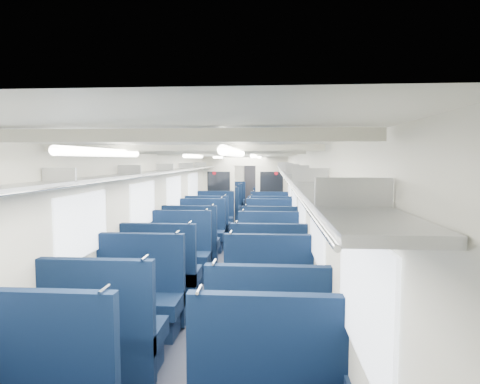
{
  "coord_description": "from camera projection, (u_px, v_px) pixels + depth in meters",
  "views": [
    {
      "loc": [
        0.85,
        -9.84,
        2.2
      ],
      "look_at": [
        -0.03,
        1.74,
        1.27
      ],
      "focal_mm": 30.45,
      "sensor_mm": 36.0,
      "label": 1
    }
  ],
  "objects": [
    {
      "name": "seat_19",
      "position": [
        270.0,
        221.0,
        11.95
      ],
      "size": [
        1.15,
        0.64,
        1.28
      ],
      "color": "#0B1B36",
      "rests_on": "floor"
    },
    {
      "name": "seat_22",
      "position": [
        226.0,
        208.0,
        15.26
      ],
      "size": [
        1.15,
        0.64,
        1.28
      ],
      "color": "#0B1B36",
      "rests_on": "floor"
    },
    {
      "name": "seat_4",
      "position": [
        104.0,
        338.0,
        4.13
      ],
      "size": [
        1.15,
        0.64,
        1.28
      ],
      "color": "#0B1B36",
      "rests_on": "floor"
    },
    {
      "name": "seat_6",
      "position": [
        138.0,
        302.0,
        5.17
      ],
      "size": [
        1.15,
        0.64,
        1.28
      ],
      "color": "#0B1B36",
      "rests_on": "floor"
    },
    {
      "name": "seat_14",
      "position": [
        201.0,
        234.0,
        9.86
      ],
      "size": [
        1.15,
        0.64,
        1.28
      ],
      "color": "#0B1B36",
      "rests_on": "floor"
    },
    {
      "name": "seat_21",
      "position": [
        270.0,
        212.0,
        14.06
      ],
      "size": [
        1.15,
        0.64,
        1.28
      ],
      "color": "#0B1B36",
      "rests_on": "floor"
    },
    {
      "name": "seat_20",
      "position": [
        222.0,
        211.0,
        14.22
      ],
      "size": [
        1.15,
        0.64,
        1.28
      ],
      "color": "#0B1B36",
      "rests_on": "floor"
    },
    {
      "name": "seat_25",
      "position": [
        270.0,
        205.0,
        16.34
      ],
      "size": [
        1.15,
        0.64,
        1.28
      ],
      "color": "#0B1B36",
      "rests_on": "floor"
    },
    {
      "name": "seat_15",
      "position": [
        270.0,
        235.0,
        9.79
      ],
      "size": [
        1.15,
        0.64,
        1.28
      ],
      "color": "#0B1B36",
      "rests_on": "floor"
    },
    {
      "name": "seat_13",
      "position": [
        269.0,
        246.0,
        8.52
      ],
      "size": [
        1.15,
        0.64,
        1.28
      ],
      "color": "#0B1B36",
      "rests_on": "floor"
    },
    {
      "name": "seat_10",
      "position": [
        180.0,
        257.0,
        7.55
      ],
      "size": [
        1.15,
        0.64,
        1.28
      ],
      "color": "#0B1B36",
      "rests_on": "floor"
    },
    {
      "name": "seat_12",
      "position": [
        191.0,
        245.0,
        8.63
      ],
      "size": [
        1.15,
        0.64,
        1.28
      ],
      "color": "#0B1B36",
      "rests_on": "floor"
    },
    {
      "name": "ceiling_fittings",
      "position": [
        235.0,
        156.0,
        9.58
      ],
      "size": [
        2.7,
        16.06,
        0.11
      ],
      "color": "beige",
      "rests_on": "ceiling"
    },
    {
      "name": "seat_9",
      "position": [
        269.0,
        277.0,
        6.28
      ],
      "size": [
        1.15,
        0.64,
        1.28
      ],
      "color": "#0B1B36",
      "rests_on": "floor"
    },
    {
      "name": "dado_left",
      "position": [
        180.0,
        234.0,
        10.1
      ],
      "size": [
        0.03,
        17.9,
        0.7
      ],
      "primitive_type": "cube",
      "color": "black",
      "rests_on": "floor"
    },
    {
      "name": "seat_24",
      "position": [
        229.0,
        204.0,
        16.48
      ],
      "size": [
        1.15,
        0.64,
        1.28
      ],
      "color": "#0B1B36",
      "rests_on": "floor"
    },
    {
      "name": "end_door",
      "position": [
        252.0,
        185.0,
        18.83
      ],
      "size": [
        0.75,
        0.06,
        2.0
      ],
      "primitive_type": "cube",
      "color": "black",
      "rests_on": "floor"
    },
    {
      "name": "windows",
      "position": [
        234.0,
        193.0,
        9.45
      ],
      "size": [
        2.78,
        15.6,
        0.75
      ],
      "color": "white",
      "rests_on": "wall_left"
    },
    {
      "name": "seat_11",
      "position": [
        269.0,
        259.0,
        7.37
      ],
      "size": [
        1.15,
        0.64,
        1.28
      ],
      "color": "#0B1B36",
      "rests_on": "floor"
    },
    {
      "name": "wall_right",
      "position": [
        293.0,
        202.0,
        9.82
      ],
      "size": [
        0.02,
        18.0,
        2.35
      ],
      "primitive_type": "cube",
      "color": "beige",
      "rests_on": "floor"
    },
    {
      "name": "floor",
      "position": [
        236.0,
        249.0,
        10.02
      ],
      "size": [
        2.8,
        18.0,
        0.01
      ],
      "primitive_type": "cube",
      "color": "black",
      "rests_on": "ground"
    },
    {
      "name": "seat_7",
      "position": [
        268.0,
        304.0,
        5.1
      ],
      "size": [
        1.15,
        0.64,
        1.28
      ],
      "color": "#0B1B36",
      "rests_on": "floor"
    },
    {
      "name": "bulkhead",
      "position": [
        245.0,
        189.0,
        13.49
      ],
      "size": [
        2.8,
        0.1,
        2.35
      ],
      "color": "beige",
      "rests_on": "floor"
    },
    {
      "name": "luggage_rack_left",
      "position": [
        186.0,
        169.0,
        9.96
      ],
      "size": [
        0.36,
        17.4,
        0.18
      ],
      "color": "#B2B5BA",
      "rests_on": "wall_left"
    },
    {
      "name": "seat_17",
      "position": [
        270.0,
        228.0,
        10.8
      ],
      "size": [
        1.15,
        0.64,
        1.28
      ],
      "color": "#0B1B36",
      "rests_on": "floor"
    },
    {
      "name": "luggage_rack_right",
      "position": [
        286.0,
        169.0,
        9.77
      ],
      "size": [
        0.36,
        17.4,
        0.18
      ],
      "color": "#B2B5BA",
      "rests_on": "wall_right"
    },
    {
      "name": "wall_far",
      "position": [
        252.0,
        182.0,
        18.87
      ],
      "size": [
        2.8,
        0.02,
        2.35
      ],
      "primitive_type": "cube",
      "color": "beige",
      "rests_on": "floor"
    },
    {
      "name": "wall_left",
      "position": [
        179.0,
        201.0,
        10.03
      ],
      "size": [
        0.02,
        18.0,
        2.35
      ],
      "primitive_type": "cube",
      "color": "beige",
      "rests_on": "floor"
    },
    {
      "name": "ceiling",
      "position": [
        236.0,
        153.0,
        9.83
      ],
      "size": [
        2.8,
        18.0,
        0.01
      ],
      "primitive_type": "cube",
      "color": "silver",
      "rests_on": "wall_left"
    },
    {
      "name": "seat_5",
      "position": [
        267.0,
        348.0,
        3.89
      ],
      "size": [
        1.15,
        0.64,
        1.28
      ],
      "color": "#0B1B36",
      "rests_on": "floor"
    },
    {
      "name": "seat_18",
      "position": [
        215.0,
        220.0,
        12.23
      ],
      "size": [
        1.15,
        0.64,
        1.28
      ],
      "color": "#0B1B36",
      "rests_on": "floor"
    },
    {
      "name": "seat_27",
      "position": [
        270.0,
        201.0,
        17.57
      ],
      "size": [
        1.15,
        0.64,
        1.28
      ],
      "color": "#0B1B36",
      "rests_on": "floor"
    },
    {
      "name": "seat_8",
      "position": [
        161.0,
        276.0,
        6.29
      ],
      "size": [
        1.15,
        0.64,
        1.28
      ],
      "color": "#0B1B36",
      "rests_on": "floor"
    },
    {
      "name": "dado_right",
      "position": [
        292.0,
        236.0,
        9.89
      ],
      "size": [
        0.03,
        17.9,
        0.7
      ],
      "primitive_type": "cube",
      "color": "black",
      "rests_on": "floor"
    },
    {
      "name": "seat_16",
      "position": [
        208.0,
        227.0,
        10.9
      ],
      "size": [
        1.15,
        0.64,
        1.28
      ],
      "color": "#0B1B36",
      "rests_on": "floor"
    },
    {
      "name": "seat_26",
      "position": [
        232.0,
        201.0,
        17.53
      ],
      "size": [
        1.15,
        0.64,
        1.28
      ],
      "color": "#0B1B36",
      "rests_on": "floor"
    },
    {
      "name": "seat_23",
      "position": [
        270.0,
        208.0,
        15.21
      ],
      "size": [
        1.15,
        0.64,
        1.28
      ],
      "color": "#0B1B36",
      "rests_on": "floor"
    }
  ]
}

